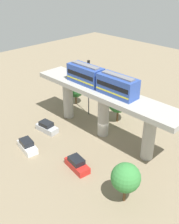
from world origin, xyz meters
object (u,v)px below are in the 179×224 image
at_px(parked_car_white, 27,146).
at_px(tree_far_corner, 76,89).
at_px(parked_car_silver, 47,127).
at_px(signal_post, 89,86).
at_px(tree_mid_lot, 126,178).
at_px(parked_car_red, 77,164).
at_px(tree_near_viaduct, 118,102).
at_px(train, 101,80).

xyz_separation_m(parked_car_white, tree_far_corner, (16.70, 6.78, 2.74)).
distance_m(parked_car_silver, signal_post, 11.04).
height_order(parked_car_silver, signal_post, signal_post).
xyz_separation_m(parked_car_silver, tree_far_corner, (11.06, 4.43, 2.74)).
bearing_deg(parked_car_silver, tree_mid_lot, -104.03).
xyz_separation_m(parked_car_red, signal_post, (12.72, 10.45, 5.32)).
bearing_deg(tree_near_viaduct, tree_far_corner, 92.31).
height_order(tree_near_viaduct, signal_post, signal_post).
distance_m(train, parked_car_white, 15.77).
bearing_deg(parked_car_silver, train, -53.82).
xyz_separation_m(parked_car_white, tree_near_viaduct, (17.14, -4.34, 3.29)).
relative_size(train, tree_far_corner, 2.53).
bearing_deg(tree_far_corner, tree_near_viaduct, -87.69).
relative_size(parked_car_red, signal_post, 0.40).
bearing_deg(signal_post, train, -118.85).
height_order(parked_car_red, tree_far_corner, tree_far_corner).
distance_m(tree_far_corner, signal_post, 6.05).
bearing_deg(tree_near_viaduct, parked_car_silver, 149.81).
bearing_deg(parked_car_white, parked_car_silver, 31.92).
bearing_deg(signal_post, tree_far_corner, 74.98).
xyz_separation_m(parked_car_red, parked_car_silver, (3.08, 11.31, 0.00)).
distance_m(parked_car_red, parked_car_white, 9.31).
relative_size(train, parked_car_white, 3.06).
bearing_deg(tree_near_viaduct, parked_car_red, -162.44).
distance_m(tree_near_viaduct, signal_post, 6.45).
xyz_separation_m(parked_car_silver, signal_post, (9.64, -0.86, 5.32)).
xyz_separation_m(train, parked_car_silver, (-6.24, 7.03, -9.25)).
xyz_separation_m(parked_car_red, tree_near_viaduct, (14.58, 4.62, 3.29)).
height_order(train, parked_car_red, train).
bearing_deg(train, tree_near_viaduct, 3.68).
distance_m(parked_car_red, signal_post, 17.30).
height_order(parked_car_silver, tree_near_viaduct, tree_near_viaduct).
bearing_deg(tree_near_viaduct, train, -176.32).
distance_m(parked_car_white, parked_car_silver, 6.11).
relative_size(parked_car_white, tree_mid_lot, 0.80).
distance_m(parked_car_white, tree_far_corner, 18.23).
height_order(tree_far_corner, signal_post, signal_post).
height_order(parked_car_silver, tree_mid_lot, tree_mid_lot).
distance_m(train, parked_car_silver, 13.19).
height_order(train, tree_mid_lot, train).
bearing_deg(tree_mid_lot, parked_car_red, 90.32).
distance_m(train, parked_car_red, 13.81).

